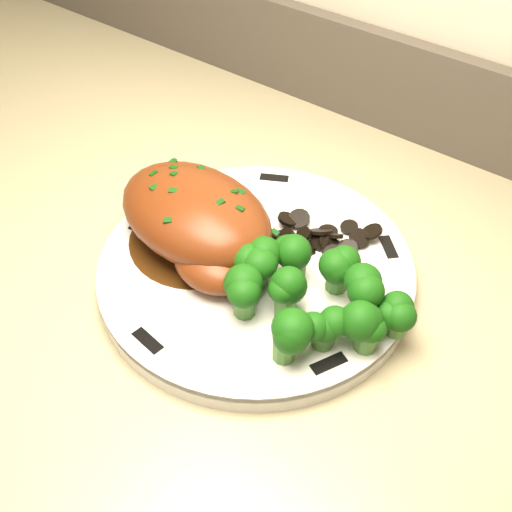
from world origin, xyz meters
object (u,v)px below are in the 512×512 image
Objects in this scene: plate at (256,271)px; chicken_breast at (197,220)px; broccoli_florets at (315,298)px; counter at (152,413)px.

chicken_breast reaches higher than plate.
plate is 1.91× the size of broccoli_florets.
plate is 0.08m from chicken_breast.
broccoli_florets is at bearing -2.95° from counter.
counter is 12.81× the size of broccoli_florets.
counter is at bearing -174.94° from chicken_breast.
counter is at bearing 177.05° from broccoli_florets.
counter is 11.11× the size of chicken_breast.
broccoli_florets is (0.08, -0.02, 0.04)m from plate.
counter is at bearing -177.63° from plate.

